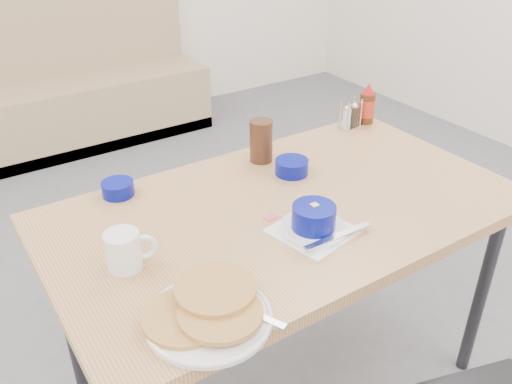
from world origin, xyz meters
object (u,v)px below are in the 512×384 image
pancake_plate (208,312)px  creamer_bowl (118,189)px  booth_bench (62,93)px  amber_tumbler (261,141)px  syrup_bottle (367,106)px  butter_bowl (292,167)px  dining_table (285,223)px  condiment_caddy (350,118)px  grits_setting (314,221)px  coffee_mug (125,250)px

pancake_plate → creamer_bowl: pancake_plate is taller
booth_bench → amber_tumbler: booth_bench is taller
booth_bench → syrup_bottle: 2.34m
creamer_bowl → syrup_bottle: 1.03m
syrup_bottle → amber_tumbler: bearing=-174.7°
pancake_plate → butter_bowl: size_ratio=2.59×
dining_table → butter_bowl: (0.14, 0.16, 0.09)m
dining_table → booth_bench: bearing=90.0°
condiment_caddy → grits_setting: bearing=-147.4°
pancake_plate → coffee_mug: bearing=106.0°
creamer_bowl → butter_bowl: (0.53, -0.18, 0.00)m
booth_bench → butter_bowl: (0.14, -2.38, 0.43)m
coffee_mug → creamer_bowl: (0.11, 0.35, -0.03)m
coffee_mug → grits_setting: size_ratio=0.51×
pancake_plate → syrup_bottle: size_ratio=1.76×
grits_setting → creamer_bowl: (-0.37, 0.49, -0.01)m
coffee_mug → syrup_bottle: (1.14, 0.36, 0.02)m
grits_setting → butter_bowl: 0.34m
butter_bowl → amber_tumbler: (-0.03, 0.14, 0.05)m
grits_setting → condiment_caddy: condiment_caddy is taller
amber_tumbler → syrup_bottle: bearing=5.3°
grits_setting → creamer_bowl: bearing=127.5°
grits_setting → condiment_caddy: bearing=40.6°
creamer_bowl → dining_table: bearing=-40.6°
booth_bench → butter_bowl: booth_bench is taller
creamer_bowl → amber_tumbler: 0.50m
booth_bench → pancake_plate: booth_bench is taller
pancake_plate → condiment_caddy: condiment_caddy is taller
butter_bowl → syrup_bottle: 0.54m
pancake_plate → booth_bench: bearing=81.4°
condiment_caddy → coffee_mug: bearing=-169.5°
booth_bench → dining_table: (0.00, -2.53, 0.35)m
pancake_plate → creamer_bowl: 0.63m
booth_bench → amber_tumbler: (0.11, -2.24, 0.48)m
condiment_caddy → butter_bowl: bearing=-164.3°
amber_tumbler → dining_table: bearing=-109.9°
grits_setting → butter_bowl: size_ratio=2.31×
syrup_bottle → pancake_plate: bearing=-149.4°
pancake_plate → grits_setting: grits_setting is taller
butter_bowl → amber_tumbler: 0.15m
booth_bench → grits_setting: 2.72m
coffee_mug → booth_bench: bearing=78.8°
coffee_mug → condiment_caddy: bearing=18.5°
butter_bowl → coffee_mug: bearing=-165.1°
booth_bench → grits_setting: size_ratio=7.51×
amber_tumbler → coffee_mug: bearing=-153.4°
amber_tumbler → syrup_bottle: 0.54m
coffee_mug → creamer_bowl: 0.37m
creamer_bowl → amber_tumbler: size_ratio=0.67×
amber_tumbler → condiment_caddy: bearing=6.3°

